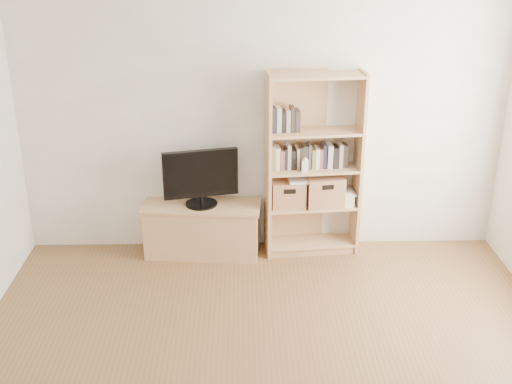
{
  "coord_description": "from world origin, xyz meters",
  "views": [
    {
      "loc": [
        -0.2,
        -3.19,
        2.95
      ],
      "look_at": [
        -0.07,
        1.9,
        0.8
      ],
      "focal_mm": 45.0,
      "sensor_mm": 36.0,
      "label": 1
    }
  ],
  "objects_px": {
    "bookshelf": "(313,166)",
    "basket_left": "(288,193)",
    "baby_monitor": "(305,166)",
    "basket_right": "(324,190)",
    "tv_stand": "(202,230)",
    "television": "(201,178)",
    "laptop": "(305,179)"
  },
  "relations": [
    {
      "from": "television",
      "to": "basket_left",
      "type": "distance_m",
      "value": 0.83
    },
    {
      "from": "tv_stand",
      "to": "basket_left",
      "type": "relative_size",
      "value": 3.43
    },
    {
      "from": "baby_monitor",
      "to": "basket_right",
      "type": "distance_m",
      "value": 0.36
    },
    {
      "from": "baby_monitor",
      "to": "basket_left",
      "type": "xyz_separation_m",
      "value": [
        -0.14,
        0.08,
        -0.3
      ]
    },
    {
      "from": "bookshelf",
      "to": "basket_left",
      "type": "bearing_deg",
      "value": -178.81
    },
    {
      "from": "basket_left",
      "to": "basket_right",
      "type": "xyz_separation_m",
      "value": [
        0.34,
        0.03,
        0.02
      ]
    },
    {
      "from": "baby_monitor",
      "to": "laptop",
      "type": "bearing_deg",
      "value": 79.36
    },
    {
      "from": "bookshelf",
      "to": "television",
      "type": "xyz_separation_m",
      "value": [
        -1.04,
        -0.04,
        -0.09
      ]
    },
    {
      "from": "baby_monitor",
      "to": "basket_right",
      "type": "relative_size",
      "value": 0.32
    },
    {
      "from": "television",
      "to": "baby_monitor",
      "type": "relative_size",
      "value": 6.22
    },
    {
      "from": "television",
      "to": "tv_stand",
      "type": "bearing_deg",
      "value": 167.35
    },
    {
      "from": "basket_left",
      "to": "tv_stand",
      "type": "bearing_deg",
      "value": 177.88
    },
    {
      "from": "tv_stand",
      "to": "basket_left",
      "type": "distance_m",
      "value": 0.89
    },
    {
      "from": "tv_stand",
      "to": "baby_monitor",
      "type": "xyz_separation_m",
      "value": [
        0.95,
        -0.06,
        0.67
      ]
    },
    {
      "from": "basket_right",
      "to": "laptop",
      "type": "height_order",
      "value": "basket_right"
    },
    {
      "from": "basket_left",
      "to": "laptop",
      "type": "height_order",
      "value": "laptop"
    },
    {
      "from": "tv_stand",
      "to": "baby_monitor",
      "type": "height_order",
      "value": "baby_monitor"
    },
    {
      "from": "bookshelf",
      "to": "baby_monitor",
      "type": "bearing_deg",
      "value": -135.0
    },
    {
      "from": "bookshelf",
      "to": "basket_left",
      "type": "relative_size",
      "value": 5.64
    },
    {
      "from": "television",
      "to": "baby_monitor",
      "type": "bearing_deg",
      "value": -16.34
    },
    {
      "from": "baby_monitor",
      "to": "tv_stand",
      "type": "bearing_deg",
      "value": 176.97
    },
    {
      "from": "tv_stand",
      "to": "baby_monitor",
      "type": "relative_size",
      "value": 9.5
    },
    {
      "from": "laptop",
      "to": "tv_stand",
      "type": "bearing_deg",
      "value": 178.23
    },
    {
      "from": "tv_stand",
      "to": "bookshelf",
      "type": "height_order",
      "value": "bookshelf"
    },
    {
      "from": "television",
      "to": "basket_left",
      "type": "xyz_separation_m",
      "value": [
        0.81,
        0.02,
        -0.17
      ]
    },
    {
      "from": "tv_stand",
      "to": "baby_monitor",
      "type": "bearing_deg",
      "value": 1.56
    },
    {
      "from": "bookshelf",
      "to": "basket_left",
      "type": "distance_m",
      "value": 0.35
    },
    {
      "from": "basket_left",
      "to": "laptop",
      "type": "bearing_deg",
      "value": -3.27
    },
    {
      "from": "television",
      "to": "basket_right",
      "type": "relative_size",
      "value": 2.0
    },
    {
      "from": "bookshelf",
      "to": "television",
      "type": "bearing_deg",
      "value": 177.22
    },
    {
      "from": "tv_stand",
      "to": "basket_right",
      "type": "relative_size",
      "value": 3.05
    },
    {
      "from": "bookshelf",
      "to": "basket_left",
      "type": "height_order",
      "value": "bookshelf"
    }
  ]
}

